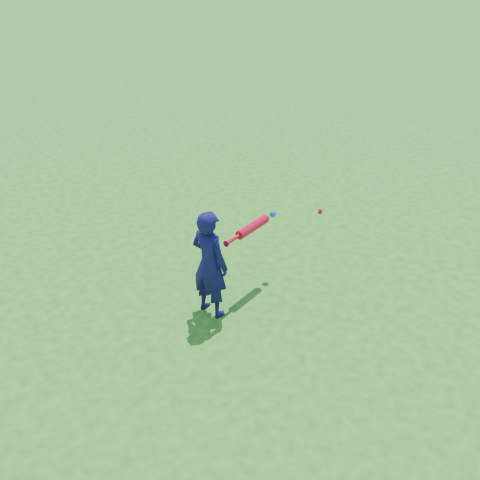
{
  "coord_description": "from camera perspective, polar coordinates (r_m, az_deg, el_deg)",
  "views": [
    {
      "loc": [
        -2.57,
        -4.06,
        3.46
      ],
      "look_at": [
        0.2,
        0.02,
        0.64
      ],
      "focal_mm": 40.0,
      "sensor_mm": 36.0,
      "label": 1
    }
  ],
  "objects": [
    {
      "name": "ground",
      "position": [
        5.92,
        -1.48,
        -6.02
      ],
      "size": [
        80.0,
        80.0,
        0.0
      ],
      "primitive_type": "plane",
      "color": "#26711B",
      "rests_on": "ground"
    },
    {
      "name": "child",
      "position": [
        5.37,
        -3.25,
        -2.57
      ],
      "size": [
        0.4,
        0.49,
        1.18
      ],
      "primitive_type": "imported",
      "rotation": [
        0.0,
        0.0,
        1.87
      ],
      "color": "#110E45",
      "rests_on": "ground"
    },
    {
      "name": "ground_ball_red",
      "position": [
        7.74,
        8.55,
        3.12
      ],
      "size": [
        0.07,
        0.07,
        0.07
      ],
      "primitive_type": "sphere",
      "color": "red",
      "rests_on": "ground"
    },
    {
      "name": "bat_swing",
      "position": [
        5.72,
        1.56,
        1.54
      ],
      "size": [
        0.85,
        0.33,
        0.1
      ],
      "rotation": [
        0.0,
        0.0,
        0.32
      ],
      "color": "red",
      "rests_on": "ground"
    }
  ]
}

